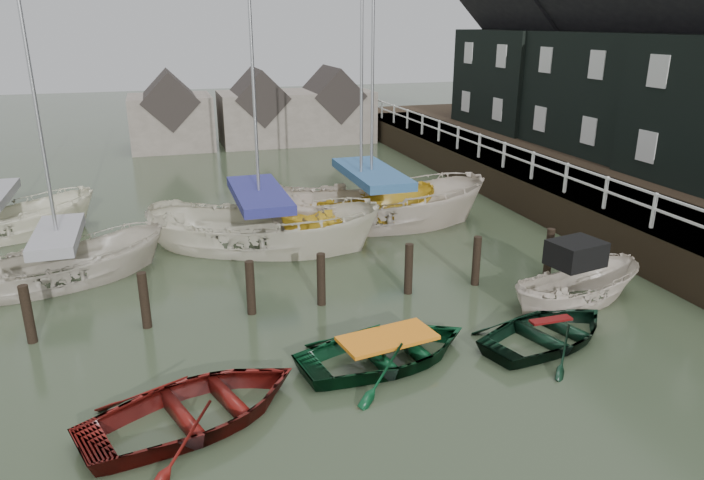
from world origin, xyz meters
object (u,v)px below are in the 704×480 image
object	(u,v)px
motorboat	(575,298)
sailboat_d	(371,223)
rowboat_red	(198,422)
sailboat_a	(64,279)
rowboat_green	(387,361)
sailboat_b	(262,245)
sailboat_c	(361,227)
rowboat_dkgreen	(548,342)

from	to	relation	value
motorboat	sailboat_d	xyz separation A→B (m)	(-2.91, 7.88, -0.05)
rowboat_red	sailboat_d	xyz separation A→B (m)	(6.86, 10.26, 0.06)
sailboat_a	rowboat_green	bearing A→B (deg)	-151.38
rowboat_green	sailboat_d	bearing A→B (deg)	-26.03
rowboat_green	sailboat_b	distance (m)	8.17
rowboat_green	sailboat_a	distance (m)	9.90
rowboat_red	sailboat_c	size ratio (longest dim) A/B	0.41
sailboat_d	rowboat_red	bearing A→B (deg)	157.47
rowboat_dkgreen	sailboat_c	size ratio (longest dim) A/B	0.36
sailboat_a	rowboat_red	bearing A→B (deg)	-176.09
sailboat_b	motorboat	bearing A→B (deg)	-109.11
sailboat_c	rowboat_green	bearing A→B (deg)	154.67
rowboat_dkgreen	rowboat_red	bearing A→B (deg)	78.19
rowboat_green	sailboat_c	size ratio (longest dim) A/B	0.39
sailboat_c	rowboat_dkgreen	bearing A→B (deg)	178.28
motorboat	sailboat_c	distance (m)	8.36
rowboat_red	sailboat_a	xyz separation A→B (m)	(-3.09, 7.84, 0.07)
rowboat_green	rowboat_dkgreen	distance (m)	3.84
rowboat_green	motorboat	size ratio (longest dim) A/B	0.94
rowboat_green	sailboat_d	size ratio (longest dim) A/B	0.33
rowboat_red	sailboat_a	size ratio (longest dim) A/B	0.36
motorboat	sailboat_d	distance (m)	8.40
rowboat_dkgreen	sailboat_c	world-z (taller)	sailboat_c
rowboat_red	sailboat_b	world-z (taller)	sailboat_b
rowboat_red	sailboat_c	bearing A→B (deg)	-52.15
rowboat_green	sailboat_a	bearing A→B (deg)	37.02
rowboat_red	sailboat_b	distance (m)	9.44
rowboat_green	motorboat	world-z (taller)	motorboat
rowboat_red	rowboat_dkgreen	size ratio (longest dim) A/B	1.14
sailboat_d	rowboat_green	bearing A→B (deg)	174.39
rowboat_dkgreen	sailboat_b	xyz separation A→B (m)	(-5.20, 8.32, 0.06)
sailboat_b	sailboat_d	distance (m)	4.34
rowboat_dkgreen	sailboat_a	xyz separation A→B (m)	(-10.98, 7.11, 0.07)
rowboat_red	sailboat_d	distance (m)	12.34
motorboat	sailboat_b	xyz separation A→B (m)	(-7.08, 6.66, -0.05)
rowboat_red	rowboat_green	distance (m)	4.17
sailboat_c	sailboat_d	world-z (taller)	sailboat_d
rowboat_red	sailboat_d	size ratio (longest dim) A/B	0.34
rowboat_dkgreen	sailboat_d	size ratio (longest dim) A/B	0.30
sailboat_c	sailboat_d	bearing A→B (deg)	-74.31
motorboat	sailboat_d	size ratio (longest dim) A/B	0.35
sailboat_a	sailboat_b	size ratio (longest dim) A/B	0.88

